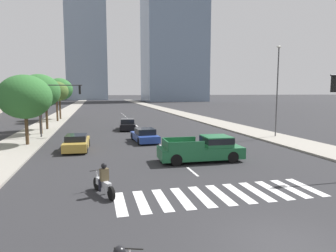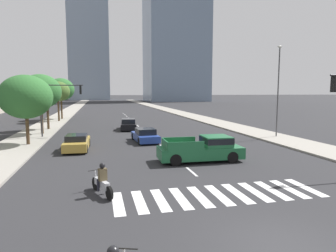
{
  "view_description": "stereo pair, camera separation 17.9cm",
  "coord_description": "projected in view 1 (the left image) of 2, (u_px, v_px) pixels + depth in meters",
  "views": [
    {
      "loc": [
        -5.37,
        -7.34,
        4.63
      ],
      "look_at": [
        0.0,
        14.65,
        2.0
      ],
      "focal_mm": 31.66,
      "sensor_mm": 36.0,
      "label": 1
    },
    {
      "loc": [
        -5.2,
        -7.38,
        4.63
      ],
      "look_at": [
        0.0,
        14.65,
        2.0
      ],
      "focal_mm": 31.66,
      "sensor_mm": 36.0,
      "label": 2
    }
  ],
  "objects": [
    {
      "name": "sedan_blue_0",
      "position": [
        145.0,
        136.0,
        27.43
      ],
      "size": [
        2.12,
        4.59,
        1.27
      ],
      "rotation": [
        0.0,
        0.0,
        1.64
      ],
      "color": "navy",
      "rests_on": "ground"
    },
    {
      "name": "street_tree_nearest",
      "position": [
        25.0,
        97.0,
        24.83
      ],
      "size": [
        4.36,
        4.36,
        5.9
      ],
      "color": "#4C3823",
      "rests_on": "sidewalk_west"
    },
    {
      "name": "street_tree_third",
      "position": [
        46.0,
        94.0,
        35.22
      ],
      "size": [
        3.38,
        3.38,
        5.7
      ],
      "color": "#4C3823",
      "rests_on": "sidewalk_west"
    },
    {
      "name": "sidewalk_east",
      "position": [
        226.0,
        125.0,
        40.63
      ],
      "size": [
        4.0,
        260.0,
        0.15
      ],
      "primitive_type": "cube",
      "color": "gray",
      "rests_on": "ground"
    },
    {
      "name": "street_lamp_east",
      "position": [
        277.0,
        85.0,
        29.38
      ],
      "size": [
        0.5,
        0.24,
        8.95
      ],
      "color": "#3F3F42",
      "rests_on": "sidewalk_east"
    },
    {
      "name": "sidewalk_west",
      "position": [
        39.0,
        130.0,
        35.01
      ],
      "size": [
        4.0,
        260.0,
        0.15
      ],
      "primitive_type": "cube",
      "color": "gray",
      "rests_on": "ground"
    },
    {
      "name": "sedan_black_2",
      "position": [
        128.0,
        125.0,
        36.22
      ],
      "size": [
        2.23,
        4.86,
        1.36
      ],
      "rotation": [
        0.0,
        0.0,
        1.48
      ],
      "color": "black",
      "rests_on": "ground"
    },
    {
      "name": "street_tree_fourth",
      "position": [
        56.0,
        91.0,
        44.91
      ],
      "size": [
        3.57,
        3.57,
        6.04
      ],
      "color": "#4C3823",
      "rests_on": "sidewalk_west"
    },
    {
      "name": "crosswalk_near",
      "position": [
        220.0,
        195.0,
        13.37
      ],
      "size": [
        9.45,
        2.73,
        0.01
      ],
      "color": "silver",
      "rests_on": "ground"
    },
    {
      "name": "motorcycle_trailing",
      "position": [
        104.0,
        182.0,
        13.29
      ],
      "size": [
        1.07,
        2.13,
        1.49
      ],
      "rotation": [
        0.0,
        0.0,
        1.94
      ],
      "color": "black",
      "rests_on": "ground"
    },
    {
      "name": "street_tree_fifth",
      "position": [
        59.0,
        89.0,
        48.64
      ],
      "size": [
        4.32,
        4.32,
        6.69
      ],
      "color": "#4C3823",
      "rests_on": "sidewalk_west"
    },
    {
      "name": "traffic_signal_far",
      "position": [
        56.0,
        99.0,
        29.44
      ],
      "size": [
        4.38,
        0.28,
        5.53
      ],
      "color": "#333335",
      "rests_on": "sidewalk_west"
    },
    {
      "name": "ground_plane",
      "position": [
        284.0,
        247.0,
        8.88
      ],
      "size": [
        800.0,
        800.0,
        0.0
      ],
      "primitive_type": "plane",
      "color": "#28282B"
    },
    {
      "name": "pickup_truck",
      "position": [
        204.0,
        149.0,
        19.82
      ],
      "size": [
        5.64,
        2.21,
        1.67
      ],
      "rotation": [
        0.0,
        0.0,
        -0.03
      ],
      "color": "#1E6038",
      "rests_on": "ground"
    },
    {
      "name": "office_tower_center_skyline",
      "position": [
        173.0,
        12.0,
        143.2
      ],
      "size": [
        28.53,
        26.45,
        98.89
      ],
      "color": "slate",
      "rests_on": "ground"
    },
    {
      "name": "sedan_gold_1",
      "position": [
        77.0,
        143.0,
        23.56
      ],
      "size": [
        1.94,
        4.53,
        1.25
      ],
      "rotation": [
        0.0,
        0.0,
        1.54
      ],
      "color": "#B28E38",
      "rests_on": "ground"
    },
    {
      "name": "lane_divider_center",
      "position": [
        137.0,
        126.0,
        40.39
      ],
      "size": [
        0.14,
        50.0,
        0.01
      ],
      "color": "silver",
      "rests_on": "ground"
    },
    {
      "name": "office_tower_left_skyline",
      "position": [
        85.0,
        3.0,
        166.33
      ],
      "size": [
        21.76,
        25.96,
        109.52
      ],
      "color": "#8C9EB2",
      "rests_on": "ground"
    },
    {
      "name": "street_tree_second",
      "position": [
        39.0,
        92.0,
        31.25
      ],
      "size": [
        4.28,
        4.28,
        6.32
      ],
      "color": "#4C3823",
      "rests_on": "sidewalk_west"
    }
  ]
}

